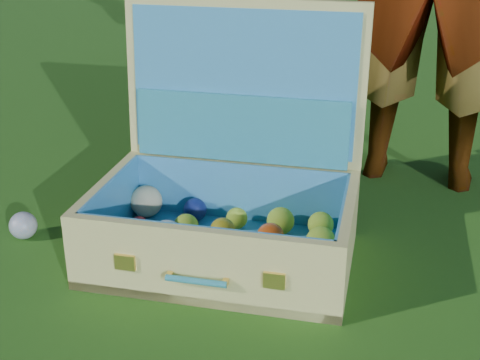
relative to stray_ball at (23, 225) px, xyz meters
name	(u,v)px	position (x,y,z in m)	size (l,w,h in m)	color
ground	(230,282)	(0.63, 0.10, -0.04)	(60.00, 60.00, 0.00)	#215114
stray_ball	(23,225)	(0.00, 0.00, 0.00)	(0.08, 0.08, 0.08)	teal
suitcase	(229,186)	(0.53, 0.26, 0.14)	(0.80, 0.70, 0.65)	#D4C872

